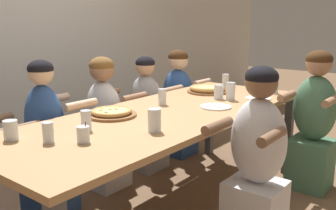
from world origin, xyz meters
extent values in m
plane|color=brown|center=(0.00, 0.00, 0.00)|extent=(18.00, 18.00, 0.00)
cube|color=silver|center=(0.00, 1.85, 1.60)|extent=(10.00, 0.06, 3.20)
cube|color=tan|center=(0.00, 0.00, 0.77)|extent=(2.69, 0.99, 0.04)
cube|color=#4C4C51|center=(1.29, -0.44, 0.37)|extent=(0.07, 0.07, 0.75)
cube|color=#4C4C51|center=(1.29, 0.44, 0.37)|extent=(0.07, 0.07, 0.75)
cylinder|color=brown|center=(0.82, 0.18, 0.80)|extent=(0.37, 0.37, 0.02)
torus|color=tan|center=(0.82, 0.18, 0.83)|extent=(0.32, 0.32, 0.04)
cylinder|color=#E5C675|center=(0.82, 0.18, 0.82)|extent=(0.28, 0.28, 0.03)
cylinder|color=#E5C166|center=(0.84, 0.07, 0.84)|extent=(0.02, 0.02, 0.01)
cylinder|color=#E5C166|center=(0.76, 0.25, 0.84)|extent=(0.02, 0.02, 0.01)
cylinder|color=#E5C166|center=(0.88, 0.12, 0.84)|extent=(0.02, 0.02, 0.01)
cylinder|color=#E5C166|center=(0.73, 0.12, 0.84)|extent=(0.02, 0.02, 0.01)
cylinder|color=brown|center=(-0.34, 0.23, 0.80)|extent=(0.35, 0.35, 0.02)
torus|color=tan|center=(-0.34, 0.23, 0.82)|extent=(0.28, 0.28, 0.03)
cylinder|color=#E5C675|center=(-0.34, 0.23, 0.82)|extent=(0.24, 0.24, 0.02)
cylinder|color=#E5C166|center=(-0.41, 0.27, 0.83)|extent=(0.02, 0.02, 0.01)
cylinder|color=#E5C166|center=(-0.29, 0.24, 0.83)|extent=(0.02, 0.02, 0.01)
cylinder|color=#E5C166|center=(-0.36, 0.30, 0.83)|extent=(0.02, 0.02, 0.01)
cylinder|color=#E5C166|center=(-0.42, 0.20, 0.83)|extent=(0.02, 0.02, 0.01)
cylinder|color=#E5C166|center=(-0.31, 0.22, 0.83)|extent=(0.02, 0.02, 0.01)
cylinder|color=#E5C166|center=(-0.33, 0.25, 0.83)|extent=(0.02, 0.02, 0.01)
cylinder|color=white|center=(0.83, -0.32, 0.79)|extent=(0.21, 0.21, 0.01)
cube|color=#B7B7BC|center=(0.83, -0.32, 0.80)|extent=(0.09, 0.13, 0.01)
cylinder|color=white|center=(0.33, -0.20, 0.79)|extent=(0.24, 0.24, 0.01)
cube|color=#B7B7BC|center=(0.33, -0.20, 0.80)|extent=(0.12, 0.14, 0.01)
cylinder|color=silver|center=(-0.84, -0.08, 0.83)|extent=(0.07, 0.07, 0.09)
cylinder|color=#1EA8DB|center=(-0.84, -0.08, 0.82)|extent=(0.06, 0.06, 0.07)
cylinder|color=black|center=(-0.83, -0.08, 0.85)|extent=(0.00, 0.01, 0.11)
cylinder|color=silver|center=(-0.96, 0.07, 0.85)|extent=(0.06, 0.06, 0.11)
cylinder|color=black|center=(-0.96, 0.07, 0.82)|extent=(0.05, 0.05, 0.07)
cylinder|color=silver|center=(0.64, -0.16, 0.86)|extent=(0.08, 0.08, 0.15)
cylinder|color=black|center=(0.64, -0.16, 0.82)|extent=(0.07, 0.07, 0.07)
cylinder|color=silver|center=(1.09, 0.15, 0.86)|extent=(0.06, 0.06, 0.14)
cylinder|color=black|center=(1.09, 0.15, 0.84)|extent=(0.06, 0.06, 0.10)
cylinder|color=silver|center=(-0.45, -0.25, 0.86)|extent=(0.08, 0.08, 0.14)
cylinder|color=black|center=(-0.45, -0.25, 0.83)|extent=(0.07, 0.07, 0.08)
cylinder|color=silver|center=(0.62, -0.06, 0.85)|extent=(0.08, 0.08, 0.12)
cylinder|color=black|center=(0.62, -0.06, 0.82)|extent=(0.07, 0.07, 0.06)
cylinder|color=silver|center=(-0.68, 0.09, 0.85)|extent=(0.06, 0.06, 0.13)
cylinder|color=silver|center=(-0.68, 0.09, 0.84)|extent=(0.06, 0.06, 0.10)
cylinder|color=silver|center=(1.16, -0.33, 0.85)|extent=(0.07, 0.07, 0.11)
cylinder|color=silver|center=(0.15, 0.18, 0.85)|extent=(0.06, 0.06, 0.13)
cylinder|color=silver|center=(-1.06, 0.28, 0.84)|extent=(0.08, 0.08, 0.11)
cylinder|color=silver|center=(-1.06, 0.28, 0.82)|extent=(0.07, 0.07, 0.05)
ellipsoid|color=silver|center=(-0.01, -0.72, 0.71)|extent=(0.24, 0.36, 0.54)
sphere|color=brown|center=(-0.01, -0.72, 1.08)|extent=(0.20, 0.20, 0.20)
ellipsoid|color=black|center=(-0.01, -0.72, 1.11)|extent=(0.20, 0.20, 0.14)
cylinder|color=brown|center=(-0.21, -0.89, 0.83)|extent=(0.28, 0.06, 0.06)
cylinder|color=brown|center=(-0.21, -0.54, 0.83)|extent=(0.28, 0.06, 0.06)
cube|color=silver|center=(0.01, 0.72, 0.22)|extent=(0.32, 0.34, 0.44)
ellipsoid|color=silver|center=(0.01, 0.72, 0.69)|extent=(0.24, 0.36, 0.50)
sphere|color=#9E7051|center=(0.01, 0.72, 1.04)|extent=(0.20, 0.20, 0.20)
ellipsoid|color=brown|center=(0.01, 0.72, 1.08)|extent=(0.21, 0.21, 0.14)
cylinder|color=#9E7051|center=(0.22, 0.89, 0.79)|extent=(0.28, 0.06, 0.06)
cylinder|color=#9E7051|center=(0.22, 0.54, 0.79)|extent=(0.28, 0.06, 0.06)
cube|color=#477556|center=(1.10, -0.72, 0.22)|extent=(0.32, 0.34, 0.44)
ellipsoid|color=#477556|center=(1.10, -0.72, 0.72)|extent=(0.24, 0.36, 0.56)
sphere|color=#9E7051|center=(1.10, -0.72, 1.09)|extent=(0.21, 0.21, 0.21)
ellipsoid|color=#422814|center=(1.10, -0.72, 1.13)|extent=(0.21, 0.21, 0.15)
cylinder|color=#9E7051|center=(0.89, -0.89, 0.83)|extent=(0.28, 0.06, 0.06)
cylinder|color=#9E7051|center=(0.89, -0.54, 0.83)|extent=(0.28, 0.06, 0.06)
cube|color=#99999E|center=(0.56, 0.72, 0.22)|extent=(0.32, 0.34, 0.44)
ellipsoid|color=#99999E|center=(0.56, 0.72, 0.69)|extent=(0.24, 0.36, 0.49)
sphere|color=tan|center=(0.56, 0.72, 1.02)|extent=(0.18, 0.18, 0.18)
ellipsoid|color=black|center=(0.56, 0.72, 1.05)|extent=(0.19, 0.19, 0.13)
cylinder|color=tan|center=(0.76, 0.89, 0.78)|extent=(0.28, 0.06, 0.06)
cylinder|color=tan|center=(0.76, 0.54, 0.78)|extent=(0.28, 0.06, 0.06)
cylinder|color=brown|center=(-0.85, 0.54, 0.76)|extent=(0.28, 0.06, 0.06)
cube|color=#2D5193|center=(-0.56, 0.72, 0.22)|extent=(0.32, 0.34, 0.44)
ellipsoid|color=#2D5193|center=(-0.56, 0.72, 0.71)|extent=(0.24, 0.36, 0.55)
sphere|color=beige|center=(-0.56, 0.72, 1.07)|extent=(0.18, 0.18, 0.18)
ellipsoid|color=black|center=(-0.56, 0.72, 1.11)|extent=(0.18, 0.18, 0.13)
cylinder|color=beige|center=(-0.36, 0.89, 0.83)|extent=(0.28, 0.06, 0.06)
cylinder|color=beige|center=(-0.36, 0.54, 0.83)|extent=(0.28, 0.06, 0.06)
cube|color=#2D5193|center=(1.08, 0.72, 0.22)|extent=(0.32, 0.34, 0.44)
ellipsoid|color=#2D5193|center=(1.08, 0.72, 0.69)|extent=(0.24, 0.36, 0.50)
sphere|color=beige|center=(1.08, 0.72, 1.03)|extent=(0.21, 0.21, 0.21)
ellipsoid|color=#422814|center=(1.08, 0.72, 1.07)|extent=(0.21, 0.21, 0.14)
cylinder|color=beige|center=(1.29, 0.89, 0.79)|extent=(0.28, 0.06, 0.06)
cylinder|color=beige|center=(1.29, 0.54, 0.79)|extent=(0.28, 0.06, 0.06)
camera|label=1|loc=(-2.08, -1.64, 1.44)|focal=40.00mm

